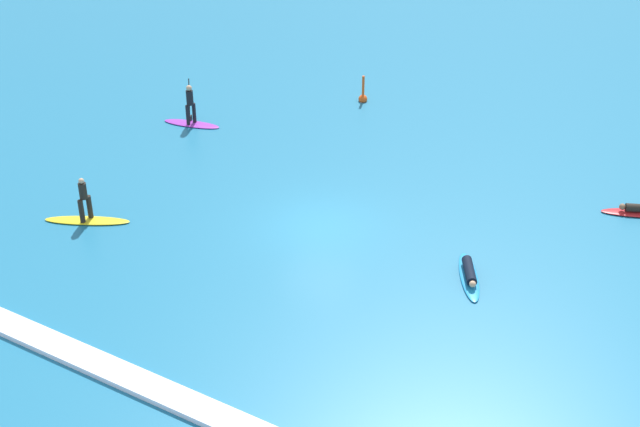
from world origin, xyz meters
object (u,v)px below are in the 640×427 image
surfer_on_purple_board (191,114)px  surfer_on_blue_board (469,274)px  marker_buoy (363,97)px  surfer_on_yellow_board (86,212)px

surfer_on_purple_board → surfer_on_blue_board: bearing=148.9°
marker_buoy → surfer_on_yellow_board: bearing=-104.2°
surfer_on_purple_board → marker_buoy: (5.31, 6.02, -0.32)m
surfer_on_blue_board → surfer_on_yellow_board: bearing=-104.6°
marker_buoy → surfer_on_blue_board: bearing=-47.6°
surfer_on_purple_board → marker_buoy: surfer_on_purple_board is taller
surfer_on_blue_board → marker_buoy: 14.49m
surfer_on_yellow_board → surfer_on_purple_board: surfer_on_purple_board is taller
surfer_on_yellow_board → surfer_on_blue_board: size_ratio=1.12×
surfer_on_purple_board → marker_buoy: size_ratio=1.98×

